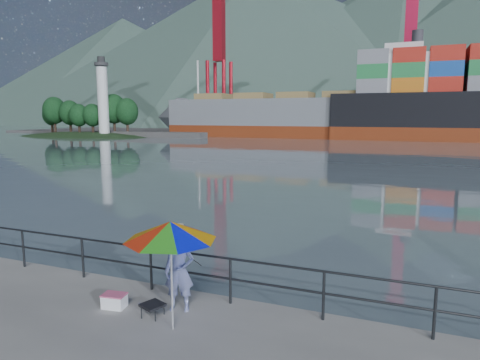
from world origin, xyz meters
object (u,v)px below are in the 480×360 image
object	(u,v)px
cooler_bag	(114,301)
beach_umbrella	(170,231)
fisherman	(179,271)
bulk_carrier	(315,114)

from	to	relation	value
cooler_bag	beach_umbrella	bearing A→B (deg)	-20.66
fisherman	cooler_bag	xyz separation A→B (m)	(-1.34, -0.43, -0.71)
bulk_carrier	fisherman	bearing A→B (deg)	-79.93
fisherman	bulk_carrier	bearing A→B (deg)	82.07
beach_umbrella	fisherman	bearing A→B (deg)	110.25
cooler_bag	bulk_carrier	size ratio (longest dim) A/B	0.01
beach_umbrella	bulk_carrier	world-z (taller)	bulk_carrier
bulk_carrier	cooler_bag	bearing A→B (deg)	-81.00
bulk_carrier	beach_umbrella	bearing A→B (deg)	-79.81
beach_umbrella	cooler_bag	bearing A→B (deg)	168.23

